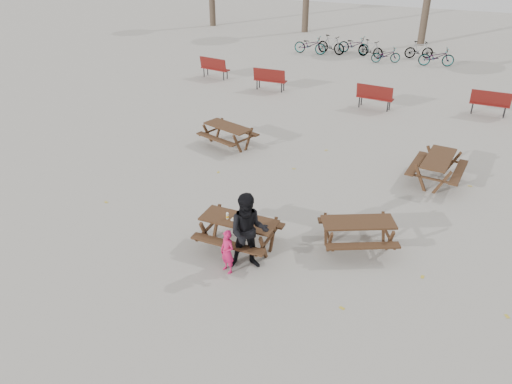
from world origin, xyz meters
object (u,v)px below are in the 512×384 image
at_px(picnic_table_far, 437,170).
at_px(child, 227,252).
at_px(soda_bottle, 227,216).
at_px(picnic_table_north, 228,136).
at_px(main_picnic_table, 239,226).
at_px(food_tray, 235,220).
at_px(adult, 248,232).
at_px(picnic_table_east, 357,234).

bearing_deg(picnic_table_far, child, 155.44).
height_order(soda_bottle, picnic_table_north, soda_bottle).
distance_m(main_picnic_table, food_tray, 0.23).
distance_m(main_picnic_table, adult, 0.87).
xyz_separation_m(food_tray, picnic_table_north, (-2.91, 5.45, -0.42)).
distance_m(main_picnic_table, picnic_table_far, 6.71).
distance_m(adult, picnic_table_north, 6.94).
xyz_separation_m(main_picnic_table, food_tray, (-0.06, -0.08, 0.21)).
height_order(main_picnic_table, picnic_table_far, picnic_table_far).
relative_size(main_picnic_table, food_tray, 10.00).
xyz_separation_m(food_tray, adult, (0.58, -0.53, 0.13)).
height_order(child, picnic_table_far, child).
relative_size(picnic_table_east, picnic_table_north, 0.99).
height_order(soda_bottle, picnic_table_far, soda_bottle).
bearing_deg(picnic_table_far, food_tray, 150.06).
height_order(main_picnic_table, child, child).
xyz_separation_m(main_picnic_table, child, (0.17, -0.95, -0.06)).
height_order(child, picnic_table_east, child).
height_order(picnic_table_north, picnic_table_far, picnic_table_far).
bearing_deg(picnic_table_far, picnic_table_north, 96.44).
bearing_deg(food_tray, main_picnic_table, 54.18).
height_order(main_picnic_table, food_tray, food_tray).
bearing_deg(adult, picnic_table_north, 95.05).
distance_m(soda_bottle, picnic_table_far, 6.94).
bearing_deg(picnic_table_far, adult, 156.51).
bearing_deg(picnic_table_far, soda_bottle, 148.74).
distance_m(main_picnic_table, soda_bottle, 0.37).
distance_m(soda_bottle, picnic_table_east, 3.10).
height_order(adult, picnic_table_north, adult).
distance_m(food_tray, picnic_table_east, 2.91).
xyz_separation_m(soda_bottle, adult, (0.78, -0.53, 0.08)).
bearing_deg(child, main_picnic_table, 123.93).
bearing_deg(picnic_table_north, child, -45.84).
relative_size(food_tray, child, 0.17).
bearing_deg(picnic_table_east, adult, -166.21).
bearing_deg(food_tray, picnic_table_north, 118.15).
relative_size(child, picnic_table_north, 0.61).
xyz_separation_m(main_picnic_table, picnic_table_north, (-2.97, 5.37, -0.22)).
relative_size(adult, picnic_table_north, 1.08).
bearing_deg(picnic_table_north, main_picnic_table, -43.29).
bearing_deg(picnic_table_north, picnic_table_far, 18.37).
height_order(food_tray, picnic_table_far, food_tray).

